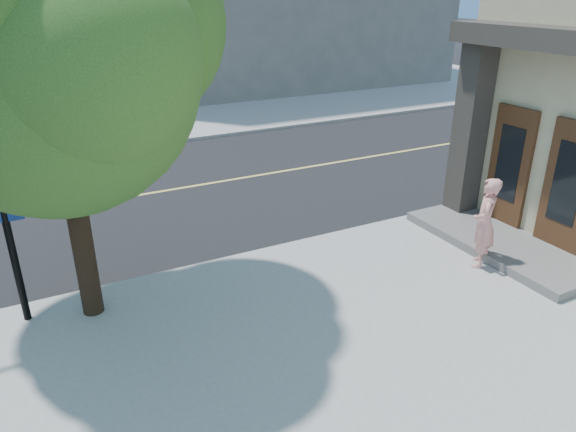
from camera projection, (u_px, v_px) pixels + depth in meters
ground at (3, 314)px, 8.98m from camera, size 140.00×140.00×0.00m
sidewalk_ne at (243, 76)px, 32.16m from camera, size 29.00×25.00×0.12m
man_on_phone at (485, 223)px, 9.99m from camera, size 0.76×0.74×1.76m
street_tree at (56, 35)px, 7.18m from camera, size 5.10×4.64×6.77m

